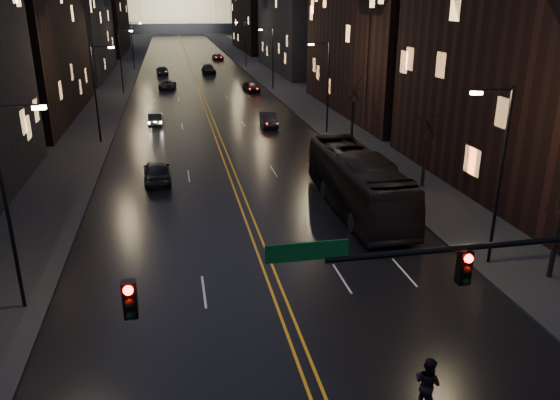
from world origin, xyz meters
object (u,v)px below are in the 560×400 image
traffic_signal (539,275)px  receding_car_a (269,120)px  pedestrian_b (427,383)px  oncoming_car_a (157,171)px  oncoming_car_b (155,119)px  bus (358,182)px

traffic_signal → receding_car_a: size_ratio=3.82×
traffic_signal → pedestrian_b: bearing=159.5°
oncoming_car_a → receding_car_a: (11.39, 17.04, -0.07)m
receding_car_a → oncoming_car_b: bearing=168.8°
receding_car_a → pedestrian_b: pedestrian_b is taller
traffic_signal → receding_car_a: bearing=90.2°
oncoming_car_b → receding_car_a: receding_car_a is taller
oncoming_car_a → receding_car_a: 20.49m
oncoming_car_a → traffic_signal: bearing=110.5°
oncoming_car_a → pedestrian_b: bearing=106.4°
oncoming_car_b → bus: bearing=115.5°
traffic_signal → bus: (1.08, 18.81, -3.25)m
oncoming_car_b → receding_car_a: 12.27m
receding_car_a → pedestrian_b: bearing=-89.9°
traffic_signal → pedestrian_b: traffic_signal is taller
bus → oncoming_car_a: size_ratio=2.80×
oncoming_car_a → receding_car_a: oncoming_car_a is taller
traffic_signal → bus: size_ratio=1.30×
oncoming_car_b → pedestrian_b: bearing=102.4°
receding_car_a → oncoming_car_a: bearing=-120.4°
oncoming_car_b → pedestrian_b: 47.33m
oncoming_car_a → oncoming_car_b: size_ratio=1.19×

